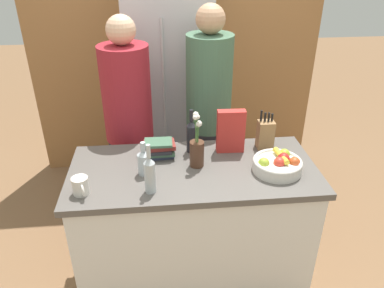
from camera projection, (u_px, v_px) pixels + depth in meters
name	position (u px, v px, depth m)	size (l,w,h in m)	color
ground_plane	(193.00, 273.00, 2.69)	(14.00, 14.00, 0.00)	brown
kitchen_island	(193.00, 225.00, 2.47)	(1.50, 0.69, 0.89)	silver
back_wall_wood	(176.00, 38.00, 3.47)	(2.70, 0.12, 2.60)	#9E6B3D
refrigerator	(169.00, 85.00, 3.30)	(0.70, 0.63, 1.94)	#B7B7BC
fruit_bowl	(278.00, 164.00, 2.22)	(0.29, 0.29, 0.11)	silver
knife_block	(265.00, 134.00, 2.44)	(0.10, 0.09, 0.26)	olive
flower_vase	(197.00, 150.00, 2.24)	(0.09, 0.09, 0.35)	#4C2D1E
cereal_box	(231.00, 131.00, 2.38)	(0.18, 0.07, 0.28)	red
coffee_mug	(81.00, 186.00, 2.01)	(0.09, 0.13, 0.10)	silver
book_stack	(159.00, 149.00, 2.36)	(0.21, 0.15, 0.11)	#2D334C
bottle_oil	(144.00, 162.00, 2.17)	(0.08, 0.08, 0.21)	#B2BCC1
bottle_vinegar	(150.00, 174.00, 2.00)	(0.06, 0.06, 0.29)	#B2BCC1
bottle_wine	(191.00, 135.00, 2.39)	(0.06, 0.06, 0.29)	black
person_at_sink	(129.00, 120.00, 2.71)	(0.35, 0.35, 1.69)	#383842
person_in_blue	(208.00, 109.00, 2.80)	(0.33, 0.33, 1.74)	#383842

